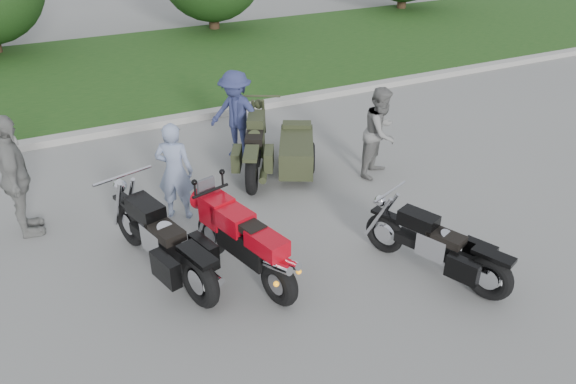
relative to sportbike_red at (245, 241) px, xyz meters
name	(u,v)px	position (x,y,z in m)	size (l,w,h in m)	color
ground	(269,278)	(0.27, -0.16, -0.59)	(80.00, 80.00, 0.00)	gray
curb	(157,123)	(0.27, 5.84, -0.52)	(60.00, 0.30, 0.15)	#ABA9A1
grass_strip	(119,72)	(0.27, 9.99, -0.52)	(60.00, 8.00, 0.14)	#34571E
sportbike_red	(245,241)	(0.00, 0.00, 0.00)	(0.78, 2.09, 1.01)	black
cruiser_left	(165,245)	(-0.94, 0.52, -0.09)	(0.92, 2.50, 0.99)	black
cruiser_right	(441,249)	(2.39, -1.12, -0.16)	(1.01, 2.10, 0.85)	black
cruiser_sidecar	(279,150)	(1.75, 2.63, -0.14)	(1.87, 2.34, 0.96)	black
person_stripe	(175,171)	(-0.37, 1.97, 0.22)	(0.59, 0.39, 1.62)	#8B9ABD
person_grey	(381,132)	(3.37, 1.81, 0.23)	(0.80, 0.63, 1.65)	gray
person_denim	(236,115)	(1.32, 3.65, 0.27)	(1.11, 0.64, 1.72)	navy
person_back	(16,178)	(-2.59, 2.50, 0.37)	(1.13, 0.47, 1.92)	gray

